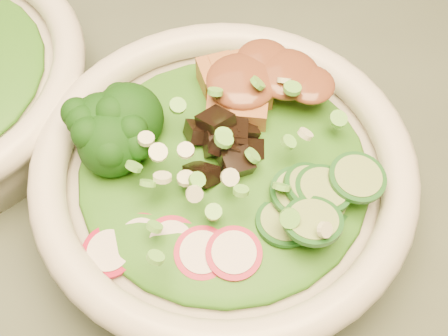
{
  "coord_description": "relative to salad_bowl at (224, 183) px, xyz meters",
  "views": [
    {
      "loc": [
        -0.15,
        -0.15,
        1.16
      ],
      "look_at": [
        -0.14,
        0.08,
        0.81
      ],
      "focal_mm": 50.0,
      "sensor_mm": 36.0,
      "label": 1
    }
  ],
  "objects": [
    {
      "name": "salad_bowl",
      "position": [
        0.0,
        0.0,
        0.0
      ],
      "size": [
        0.26,
        0.26,
        0.07
      ],
      "rotation": [
        0.0,
        0.0,
        -0.16
      ],
      "color": "silver",
      "rests_on": "dining_table"
    },
    {
      "name": "lettuce_bed",
      "position": [
        0.0,
        -0.0,
        0.02
      ],
      "size": [
        0.2,
        0.2,
        0.02
      ],
      "primitive_type": "ellipsoid",
      "color": "#235A12",
      "rests_on": "salad_bowl"
    },
    {
      "name": "broccoli_florets",
      "position": [
        -0.06,
        0.02,
        0.04
      ],
      "size": [
        0.09,
        0.08,
        0.04
      ],
      "primitive_type": null,
      "rotation": [
        0.0,
        0.0,
        -0.16
      ],
      "color": "black",
      "rests_on": "salad_bowl"
    },
    {
      "name": "radish_slices",
      "position": [
        -0.02,
        -0.06,
        0.02
      ],
      "size": [
        0.11,
        0.05,
        0.02
      ],
      "primitive_type": null,
      "rotation": [
        0.0,
        0.0,
        -0.16
      ],
      "color": "maroon",
      "rests_on": "salad_bowl"
    },
    {
      "name": "cucumber_slices",
      "position": [
        0.06,
        -0.03,
        0.03
      ],
      "size": [
        0.08,
        0.08,
        0.03
      ],
      "primitive_type": null,
      "rotation": [
        0.0,
        0.0,
        -0.16
      ],
      "color": "#93B464",
      "rests_on": "salad_bowl"
    },
    {
      "name": "mushroom_heap",
      "position": [
        0.0,
        0.01,
        0.03
      ],
      "size": [
        0.08,
        0.08,
        0.04
      ],
      "primitive_type": null,
      "rotation": [
        0.0,
        0.0,
        -0.16
      ],
      "color": "black",
      "rests_on": "salad_bowl"
    },
    {
      "name": "tofu_cubes",
      "position": [
        0.03,
        0.05,
        0.03
      ],
      "size": [
        0.09,
        0.07,
        0.03
      ],
      "primitive_type": null,
      "rotation": [
        0.0,
        0.0,
        -0.16
      ],
      "color": "#A96838",
      "rests_on": "salad_bowl"
    },
    {
      "name": "peanut_sauce",
      "position": [
        0.03,
        0.05,
        0.04
      ],
      "size": [
        0.07,
        0.05,
        0.02
      ],
      "primitive_type": "ellipsoid",
      "color": "brown",
      "rests_on": "tofu_cubes"
    },
    {
      "name": "scallion_garnish",
      "position": [
        0.0,
        -0.0,
        0.04
      ],
      "size": [
        0.18,
        0.18,
        0.02
      ],
      "primitive_type": null,
      "color": "#64BF43",
      "rests_on": "salad_bowl"
    }
  ]
}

